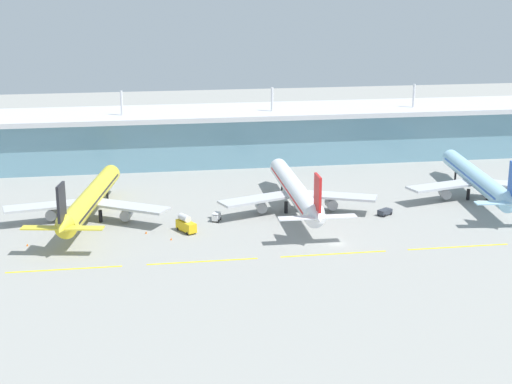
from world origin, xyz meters
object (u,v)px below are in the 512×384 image
Objects in this scene: safety_cone_left_wingtip at (27,245)px; safety_cone_right_wingtip at (171,239)px; airliner_far_middle at (478,179)px; safety_cone_nose_front at (146,232)px; baggage_cart at (216,217)px; airliner_center at (296,191)px; pushback_tug at (385,212)px; airliner_near_middle at (90,199)px; fuel_truck at (186,224)px.

safety_cone_left_wingtip is 1.00× the size of safety_cone_right_wingtip.
airliner_far_middle is 99.88× the size of safety_cone_nose_front.
airliner_far_middle is 103.08m from safety_cone_right_wingtip.
baggage_cart reaches higher than safety_cone_right_wingtip.
airliner_center is at bearing 28.39° from safety_cone_right_wingtip.
pushback_tug is at bearing 6.28° from safety_cone_left_wingtip.
airliner_near_middle reaches higher than safety_cone_right_wingtip.
baggage_cart is at bearing -166.51° from airliner_center.
baggage_cart is (36.32, -6.66, -5.19)m from airliner_near_middle.
pushback_tug is 71.47m from safety_cone_nose_front.
airliner_far_middle is 37.68m from pushback_tug.
airliner_far_middle is 97.10m from fuel_truck.
baggage_cart is (-85.55, -10.34, -5.19)m from airliner_far_middle.
baggage_cart is 54.03m from safety_cone_left_wingtip.
airliner_near_middle and airliner_center have the same top height.
airliner_near_middle is 0.98× the size of airliner_center.
safety_cone_right_wingtip is at bearing -168.95° from pushback_tug.
pushback_tug is 7.12× the size of safety_cone_right_wingtip.
airliner_near_middle is 26.65m from safety_cone_left_wingtip.
fuel_truck is 60.45m from pushback_tug.
airliner_near_middle is 98.30× the size of safety_cone_nose_front.
airliner_near_middle is at bearing 135.48° from safety_cone_right_wingtip.
airliner_center is at bearing 22.83° from fuel_truck.
airliner_near_middle is at bearing 169.60° from baggage_cart.
safety_cone_left_wingtip is (-102.76, -11.32, -0.75)m from pushback_tug.
airliner_near_middle is 61.27m from airliner_center.
pushback_tug is (25.58, -8.50, -5.36)m from airliner_center.
safety_cone_right_wingtip is (-4.54, -6.58, -1.91)m from fuel_truck.
pushback_tug is (86.85, -9.18, -5.35)m from airliner_near_middle.
fuel_truck is at bearing 55.41° from safety_cone_right_wingtip.
baggage_cart is 0.81× the size of pushback_tug.
airliner_near_middle is 17.12× the size of baggage_cart.
safety_cone_nose_front and safety_cone_right_wingtip have the same top height.
pushback_tug reaches higher than safety_cone_nose_front.
airliner_center is at bearing -0.64° from airliner_near_middle.
baggage_cart is at bearing -10.40° from airliner_near_middle.
safety_cone_nose_front is at bearing 9.79° from safety_cone_left_wingtip.
airliner_far_middle is at bearing 6.89° from baggage_cart.
airliner_far_middle is at bearing 11.23° from fuel_truck.
safety_cone_nose_front is at bearing -170.01° from airliner_far_middle.
fuel_truck is (-95.15, -18.90, -4.19)m from airliner_far_middle.
fuel_truck is at bearing -174.25° from pushback_tug.
airliner_near_middle is 87.50m from pushback_tug.
safety_cone_left_wingtip and safety_cone_right_wingtip have the same top height.
airliner_center is 44.85m from safety_cone_right_wingtip.
airliner_center is 60.76m from airliner_far_middle.
airliner_center is 27.48m from pushback_tug.
airliner_far_middle is 9.21× the size of fuel_truck.
safety_cone_left_wingtip is 1.00× the size of safety_cone_nose_front.
airliner_far_middle is at bearing 14.34° from safety_cone_right_wingtip.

